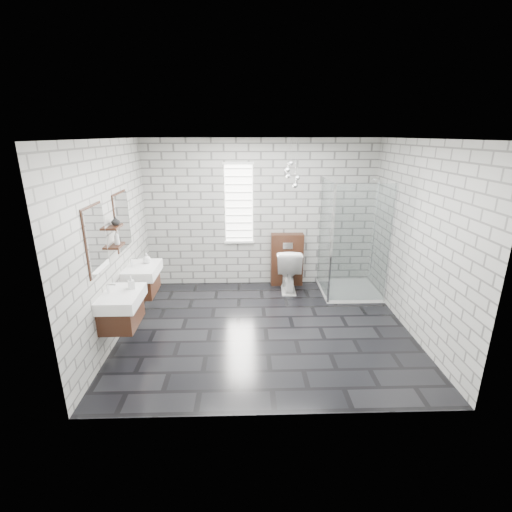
{
  "coord_description": "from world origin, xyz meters",
  "views": [
    {
      "loc": [
        -0.29,
        -4.91,
        2.76
      ],
      "look_at": [
        -0.13,
        0.35,
        1.02
      ],
      "focal_mm": 26.0,
      "sensor_mm": 36.0,
      "label": 1
    }
  ],
  "objects_px": {
    "vanity_right": "(140,272)",
    "toilet": "(288,269)",
    "vanity_left": "(119,300)",
    "cistern_panel": "(287,259)",
    "shower_enclosure": "(347,268)"
  },
  "relations": [
    {
      "from": "vanity_right",
      "to": "shower_enclosure",
      "type": "relative_size",
      "value": 0.77
    },
    {
      "from": "vanity_right",
      "to": "cistern_panel",
      "type": "xyz_separation_m",
      "value": [
        2.4,
        1.26,
        -0.26
      ]
    },
    {
      "from": "vanity_right",
      "to": "cistern_panel",
      "type": "height_order",
      "value": "vanity_right"
    },
    {
      "from": "cistern_panel",
      "to": "shower_enclosure",
      "type": "xyz_separation_m",
      "value": [
        1.01,
        -0.52,
        0.0
      ]
    },
    {
      "from": "vanity_left",
      "to": "vanity_right",
      "type": "bearing_deg",
      "value": 90.0
    },
    {
      "from": "cistern_panel",
      "to": "toilet",
      "type": "distance_m",
      "value": 0.27
    },
    {
      "from": "vanity_left",
      "to": "cistern_panel",
      "type": "bearing_deg",
      "value": 43.36
    },
    {
      "from": "shower_enclosure",
      "to": "toilet",
      "type": "distance_m",
      "value": 1.05
    },
    {
      "from": "vanity_right",
      "to": "toilet",
      "type": "relative_size",
      "value": 1.95
    },
    {
      "from": "vanity_left",
      "to": "shower_enclosure",
      "type": "bearing_deg",
      "value": 27.19
    },
    {
      "from": "cistern_panel",
      "to": "shower_enclosure",
      "type": "distance_m",
      "value": 1.13
    },
    {
      "from": "vanity_left",
      "to": "toilet",
      "type": "xyz_separation_m",
      "value": [
        2.4,
        2.02,
        -0.35
      ]
    },
    {
      "from": "shower_enclosure",
      "to": "toilet",
      "type": "relative_size",
      "value": 2.52
    },
    {
      "from": "vanity_left",
      "to": "vanity_right",
      "type": "xyz_separation_m",
      "value": [
        0.0,
        1.01,
        0.0
      ]
    },
    {
      "from": "shower_enclosure",
      "to": "toilet",
      "type": "height_order",
      "value": "shower_enclosure"
    }
  ]
}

